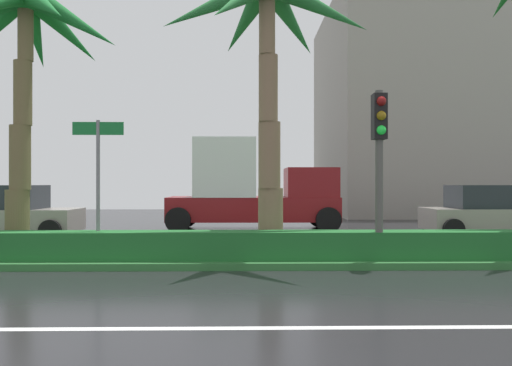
{
  "coord_description": "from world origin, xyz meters",
  "views": [
    {
      "loc": [
        2.54,
        -4.14,
        1.79
      ],
      "look_at": [
        2.83,
        12.26,
        1.79
      ],
      "focal_mm": 35.12,
      "sensor_mm": 36.0,
      "label": 1
    }
  ],
  "objects_px": {
    "street_name_sign": "(98,170)",
    "traffic_signal_median_right": "(379,143)",
    "car_in_traffic_second": "(490,212)",
    "palm_tree_centre": "(269,33)",
    "car_in_traffic_leading": "(8,213)",
    "box_truck_lead": "(251,189)",
    "palm_tree_centre_left": "(26,37)"
  },
  "relations": [
    {
      "from": "palm_tree_centre_left",
      "to": "palm_tree_centre",
      "type": "bearing_deg",
      "value": -2.78
    },
    {
      "from": "street_name_sign",
      "to": "car_in_traffic_leading",
      "type": "distance_m",
      "value": 6.99
    },
    {
      "from": "traffic_signal_median_right",
      "to": "car_in_traffic_second",
      "type": "bearing_deg",
      "value": 48.38
    },
    {
      "from": "palm_tree_centre_left",
      "to": "car_in_traffic_leading",
      "type": "distance_m",
      "value": 6.74
    },
    {
      "from": "palm_tree_centre_left",
      "to": "palm_tree_centre",
      "type": "distance_m",
      "value": 5.62
    },
    {
      "from": "palm_tree_centre_left",
      "to": "car_in_traffic_second",
      "type": "distance_m",
      "value": 14.62
    },
    {
      "from": "street_name_sign",
      "to": "car_in_traffic_leading",
      "type": "relative_size",
      "value": 0.7
    },
    {
      "from": "palm_tree_centre",
      "to": "traffic_signal_median_right",
      "type": "height_order",
      "value": "palm_tree_centre"
    },
    {
      "from": "box_truck_lead",
      "to": "car_in_traffic_leading",
      "type": "bearing_deg",
      "value": -159.19
    },
    {
      "from": "box_truck_lead",
      "to": "car_in_traffic_second",
      "type": "bearing_deg",
      "value": -19.26
    },
    {
      "from": "car_in_traffic_second",
      "to": "street_name_sign",
      "type": "bearing_deg",
      "value": -154.04
    },
    {
      "from": "palm_tree_centre",
      "to": "car_in_traffic_leading",
      "type": "bearing_deg",
      "value": 149.72
    },
    {
      "from": "traffic_signal_median_right",
      "to": "car_in_traffic_leading",
      "type": "height_order",
      "value": "traffic_signal_median_right"
    },
    {
      "from": "street_name_sign",
      "to": "car_in_traffic_second",
      "type": "xyz_separation_m",
      "value": [
        11.26,
        5.48,
        -1.25
      ]
    },
    {
      "from": "palm_tree_centre",
      "to": "street_name_sign",
      "type": "relative_size",
      "value": 2.21
    },
    {
      "from": "palm_tree_centre",
      "to": "street_name_sign",
      "type": "height_order",
      "value": "palm_tree_centre"
    },
    {
      "from": "box_truck_lead",
      "to": "street_name_sign",
      "type": "bearing_deg",
      "value": -112.31
    },
    {
      "from": "palm_tree_centre",
      "to": "car_in_traffic_leading",
      "type": "distance_m",
      "value": 10.42
    },
    {
      "from": "palm_tree_centre_left",
      "to": "traffic_signal_median_right",
      "type": "bearing_deg",
      "value": -8.58
    },
    {
      "from": "traffic_signal_median_right",
      "to": "car_in_traffic_leading",
      "type": "xyz_separation_m",
      "value": [
        -10.45,
        5.68,
        -1.8
      ]
    },
    {
      "from": "traffic_signal_median_right",
      "to": "street_name_sign",
      "type": "distance_m",
      "value": 6.05
    },
    {
      "from": "palm_tree_centre",
      "to": "box_truck_lead",
      "type": "relative_size",
      "value": 1.04
    },
    {
      "from": "street_name_sign",
      "to": "car_in_traffic_second",
      "type": "bearing_deg",
      "value": 25.96
    },
    {
      "from": "street_name_sign",
      "to": "traffic_signal_median_right",
      "type": "bearing_deg",
      "value": -4.01
    },
    {
      "from": "car_in_traffic_leading",
      "to": "traffic_signal_median_right",
      "type": "bearing_deg",
      "value": -28.55
    },
    {
      "from": "traffic_signal_median_right",
      "to": "palm_tree_centre_left",
      "type": "bearing_deg",
      "value": 171.42
    },
    {
      "from": "street_name_sign",
      "to": "box_truck_lead",
      "type": "bearing_deg",
      "value": 67.69
    },
    {
      "from": "car_in_traffic_leading",
      "to": "car_in_traffic_second",
      "type": "distance_m",
      "value": 15.69
    },
    {
      "from": "car_in_traffic_leading",
      "to": "box_truck_lead",
      "type": "distance_m",
      "value": 8.39
    },
    {
      "from": "palm_tree_centre_left",
      "to": "street_name_sign",
      "type": "distance_m",
      "value": 3.7
    },
    {
      "from": "street_name_sign",
      "to": "box_truck_lead",
      "type": "relative_size",
      "value": 0.47
    },
    {
      "from": "car_in_traffic_leading",
      "to": "box_truck_lead",
      "type": "height_order",
      "value": "box_truck_lead"
    }
  ]
}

